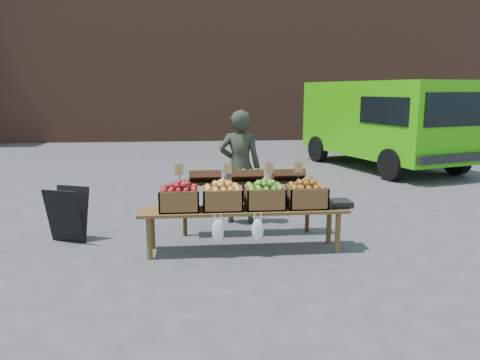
{
  "coord_description": "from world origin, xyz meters",
  "views": [
    {
      "loc": [
        -1.42,
        -6.23,
        2.08
      ],
      "look_at": [
        -0.81,
        0.11,
        0.85
      ],
      "focal_mm": 35.0,
      "sensor_mm": 36.0,
      "label": 1
    }
  ],
  "objects_px": {
    "crate_russet_pears": "(222,198)",
    "weighing_scale": "(338,203)",
    "back_table": "(247,199)",
    "crate_golden_apples": "(179,199)",
    "chalkboard_sign": "(67,214)",
    "vendor": "(240,167)",
    "crate_green_apples": "(306,197)",
    "display_bench": "(244,230)",
    "crate_red_apples": "(265,198)",
    "delivery_van": "(383,125)"
  },
  "relations": [
    {
      "from": "delivery_van",
      "to": "chalkboard_sign",
      "type": "bearing_deg",
      "value": -156.88
    },
    {
      "from": "chalkboard_sign",
      "to": "weighing_scale",
      "type": "bearing_deg",
      "value": 11.63
    },
    {
      "from": "back_table",
      "to": "display_bench",
      "type": "height_order",
      "value": "back_table"
    },
    {
      "from": "crate_golden_apples",
      "to": "weighing_scale",
      "type": "height_order",
      "value": "crate_golden_apples"
    },
    {
      "from": "vendor",
      "to": "back_table",
      "type": "distance_m",
      "value": 0.74
    },
    {
      "from": "vendor",
      "to": "weighing_scale",
      "type": "bearing_deg",
      "value": 140.84
    },
    {
      "from": "weighing_scale",
      "to": "display_bench",
      "type": "bearing_deg",
      "value": 180.0
    },
    {
      "from": "vendor",
      "to": "crate_russet_pears",
      "type": "xyz_separation_m",
      "value": [
        -0.36,
        -1.35,
        -0.18
      ]
    },
    {
      "from": "vendor",
      "to": "display_bench",
      "type": "bearing_deg",
      "value": 96.59
    },
    {
      "from": "weighing_scale",
      "to": "vendor",
      "type": "bearing_deg",
      "value": 130.78
    },
    {
      "from": "delivery_van",
      "to": "crate_red_apples",
      "type": "bearing_deg",
      "value": -140.14
    },
    {
      "from": "crate_golden_apples",
      "to": "crate_russet_pears",
      "type": "relative_size",
      "value": 1.0
    },
    {
      "from": "back_table",
      "to": "crate_green_apples",
      "type": "height_order",
      "value": "back_table"
    },
    {
      "from": "crate_russet_pears",
      "to": "crate_green_apples",
      "type": "xyz_separation_m",
      "value": [
        1.1,
        0.0,
        0.0
      ]
    },
    {
      "from": "crate_golden_apples",
      "to": "crate_green_apples",
      "type": "relative_size",
      "value": 1.0
    },
    {
      "from": "chalkboard_sign",
      "to": "back_table",
      "type": "distance_m",
      "value": 2.52
    },
    {
      "from": "display_bench",
      "to": "weighing_scale",
      "type": "distance_m",
      "value": 1.29
    },
    {
      "from": "crate_russet_pears",
      "to": "vendor",
      "type": "bearing_deg",
      "value": 75.23
    },
    {
      "from": "back_table",
      "to": "crate_golden_apples",
      "type": "xyz_separation_m",
      "value": [
        -0.95,
        -0.72,
        0.19
      ]
    },
    {
      "from": "display_bench",
      "to": "crate_red_apples",
      "type": "distance_m",
      "value": 0.51
    },
    {
      "from": "delivery_van",
      "to": "crate_golden_apples",
      "type": "height_order",
      "value": "delivery_van"
    },
    {
      "from": "back_table",
      "to": "weighing_scale",
      "type": "xyz_separation_m",
      "value": [
        1.13,
        -0.72,
        0.09
      ]
    },
    {
      "from": "back_table",
      "to": "crate_golden_apples",
      "type": "relative_size",
      "value": 4.2
    },
    {
      "from": "vendor",
      "to": "crate_russet_pears",
      "type": "bearing_deg",
      "value": 85.29
    },
    {
      "from": "vendor",
      "to": "crate_red_apples",
      "type": "height_order",
      "value": "vendor"
    },
    {
      "from": "delivery_van",
      "to": "crate_green_apples",
      "type": "relative_size",
      "value": 10.25
    },
    {
      "from": "chalkboard_sign",
      "to": "back_table",
      "type": "bearing_deg",
      "value": 23.67
    },
    {
      "from": "vendor",
      "to": "crate_golden_apples",
      "type": "xyz_separation_m",
      "value": [
        -0.91,
        -1.35,
        -0.18
      ]
    },
    {
      "from": "crate_green_apples",
      "to": "display_bench",
      "type": "bearing_deg",
      "value": 180.0
    },
    {
      "from": "back_table",
      "to": "crate_russet_pears",
      "type": "height_order",
      "value": "back_table"
    },
    {
      "from": "display_bench",
      "to": "crate_green_apples",
      "type": "relative_size",
      "value": 5.4
    },
    {
      "from": "crate_green_apples",
      "to": "crate_russet_pears",
      "type": "bearing_deg",
      "value": 180.0
    },
    {
      "from": "vendor",
      "to": "crate_golden_apples",
      "type": "distance_m",
      "value": 1.64
    },
    {
      "from": "back_table",
      "to": "crate_russet_pears",
      "type": "xyz_separation_m",
      "value": [
        -0.4,
        -0.72,
        0.19
      ]
    },
    {
      "from": "crate_green_apples",
      "to": "crate_golden_apples",
      "type": "bearing_deg",
      "value": 180.0
    },
    {
      "from": "display_bench",
      "to": "crate_red_apples",
      "type": "relative_size",
      "value": 5.4
    },
    {
      "from": "crate_russet_pears",
      "to": "chalkboard_sign",
      "type": "bearing_deg",
      "value": 163.96
    },
    {
      "from": "back_table",
      "to": "weighing_scale",
      "type": "distance_m",
      "value": 1.34
    },
    {
      "from": "crate_golden_apples",
      "to": "weighing_scale",
      "type": "distance_m",
      "value": 2.08
    },
    {
      "from": "weighing_scale",
      "to": "crate_russet_pears",
      "type": "bearing_deg",
      "value": 180.0
    },
    {
      "from": "back_table",
      "to": "delivery_van",
      "type": "bearing_deg",
      "value": 52.39
    },
    {
      "from": "crate_russet_pears",
      "to": "weighing_scale",
      "type": "xyz_separation_m",
      "value": [
        1.52,
        0.0,
        -0.1
      ]
    },
    {
      "from": "chalkboard_sign",
      "to": "display_bench",
      "type": "bearing_deg",
      "value": 6.83
    },
    {
      "from": "delivery_van",
      "to": "back_table",
      "type": "xyz_separation_m",
      "value": [
        -4.3,
        -5.58,
        -0.63
      ]
    },
    {
      "from": "crate_golden_apples",
      "to": "crate_red_apples",
      "type": "relative_size",
      "value": 1.0
    },
    {
      "from": "back_table",
      "to": "crate_golden_apples",
      "type": "height_order",
      "value": "back_table"
    },
    {
      "from": "back_table",
      "to": "weighing_scale",
      "type": "height_order",
      "value": "back_table"
    },
    {
      "from": "crate_golden_apples",
      "to": "crate_green_apples",
      "type": "distance_m",
      "value": 1.65
    },
    {
      "from": "chalkboard_sign",
      "to": "crate_red_apples",
      "type": "xyz_separation_m",
      "value": [
        2.66,
        -0.61,
        0.32
      ]
    },
    {
      "from": "display_bench",
      "to": "crate_russet_pears",
      "type": "distance_m",
      "value": 0.51
    }
  ]
}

